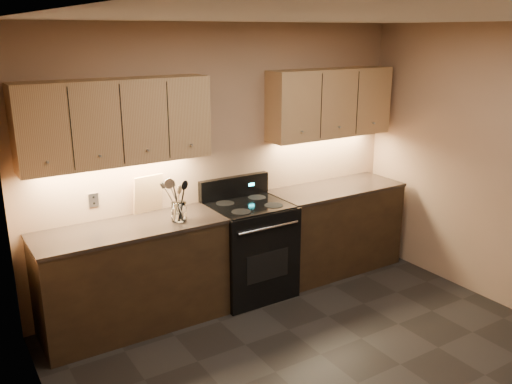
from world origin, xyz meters
TOP-DOWN VIEW (x-y plane):
  - floor at (0.00, 0.00)m, footprint 4.00×4.00m
  - ceiling at (0.00, 0.00)m, footprint 4.00×4.00m
  - wall_back at (0.00, 2.00)m, footprint 4.00×0.04m
  - wall_left at (-2.00, 0.00)m, footprint 0.04×4.00m
  - counter_left at (-1.10, 1.70)m, footprint 1.62×0.62m
  - counter_right at (1.18, 1.70)m, footprint 1.46×0.62m
  - stove at (0.08, 1.68)m, footprint 0.76×0.68m
  - upper_cab_left at (-1.10, 1.85)m, footprint 1.60×0.30m
  - upper_cab_right at (1.18, 1.85)m, footprint 1.44×0.30m
  - outlet_plate at (-1.30, 1.99)m, footprint 0.08×0.01m
  - utensil_crock at (-0.68, 1.61)m, footprint 0.16×0.16m
  - cutting_board at (-0.82, 1.96)m, footprint 0.29×0.11m
  - wooden_spoon at (-0.72, 1.61)m, footprint 0.15×0.11m
  - black_spoon at (-0.67, 1.63)m, footprint 0.11×0.13m
  - black_turner at (-0.66, 1.59)m, footprint 0.13×0.19m
  - steel_spatula at (-0.65, 1.63)m, footprint 0.25×0.14m
  - steel_skimmer at (-0.64, 1.59)m, footprint 0.21×0.11m

SIDE VIEW (x-z plane):
  - floor at x=0.00m, z-range 0.00..0.00m
  - counter_left at x=-1.10m, z-range 0.00..0.93m
  - counter_right at x=1.18m, z-range 0.00..0.93m
  - stove at x=0.08m, z-range -0.09..1.05m
  - utensil_crock at x=-0.68m, z-range 0.92..1.09m
  - wooden_spoon at x=-0.72m, z-range 0.94..1.25m
  - cutting_board at x=-0.82m, z-range 0.93..1.28m
  - outlet_plate at x=-1.30m, z-range 1.06..1.18m
  - black_spoon at x=-0.67m, z-range 0.94..1.30m
  - black_turner at x=-0.66m, z-range 0.94..1.31m
  - steel_skimmer at x=-0.64m, z-range 0.94..1.33m
  - steel_spatula at x=-0.65m, z-range 0.95..1.33m
  - wall_back at x=0.00m, z-range 0.00..2.60m
  - wall_left at x=-2.00m, z-range 0.00..2.60m
  - upper_cab_left at x=-1.10m, z-range 1.45..2.15m
  - upper_cab_right at x=1.18m, z-range 1.45..2.15m
  - ceiling at x=0.00m, z-range 2.60..2.60m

